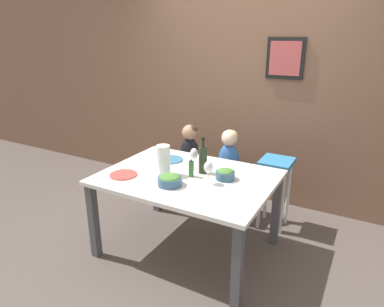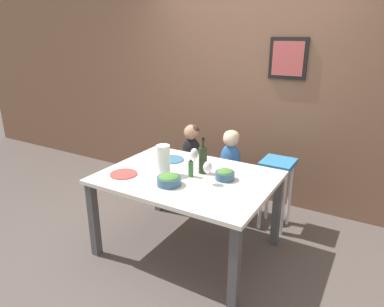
{
  "view_description": "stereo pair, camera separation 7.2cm",
  "coord_description": "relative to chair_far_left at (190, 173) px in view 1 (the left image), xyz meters",
  "views": [
    {
      "loc": [
        1.37,
        -2.4,
        1.91
      ],
      "look_at": [
        0.0,
        0.08,
        0.93
      ],
      "focal_mm": 32.0,
      "sensor_mm": 36.0,
      "label": 1
    },
    {
      "loc": [
        1.43,
        -2.36,
        1.91
      ],
      "look_at": [
        0.0,
        0.08,
        0.93
      ],
      "focal_mm": 32.0,
      "sensor_mm": 36.0,
      "label": 2
    }
  ],
  "objects": [
    {
      "name": "person_child_center",
      "position": [
        0.48,
        0.0,
        0.35
      ],
      "size": [
        0.23,
        0.18,
        0.5
      ],
      "color": "#3366B2",
      "rests_on": "chair_far_center"
    },
    {
      "name": "wine_glass_far",
      "position": [
        0.4,
        -0.62,
        0.49
      ],
      "size": [
        0.07,
        0.07,
        0.2
      ],
      "color": "white",
      "rests_on": "dining_table"
    },
    {
      "name": "wine_glass_near",
      "position": [
        0.66,
        -0.86,
        0.49
      ],
      "size": [
        0.07,
        0.07,
        0.2
      ],
      "color": "white",
      "rests_on": "dining_table"
    },
    {
      "name": "wall_back",
      "position": [
        0.43,
        0.58,
        0.96
      ],
      "size": [
        10.0,
        0.09,
        2.7
      ],
      "color": "brown",
      "rests_on": "ground_plane"
    },
    {
      "name": "dinner_plate_back_left",
      "position": [
        0.09,
        -0.54,
        0.36
      ],
      "size": [
        0.24,
        0.24,
        0.01
      ],
      "color": "teal",
      "rests_on": "dining_table"
    },
    {
      "name": "ground_plane",
      "position": [
        0.43,
        -0.8,
        -0.4
      ],
      "size": [
        14.0,
        14.0,
        0.0
      ],
      "primitive_type": "plane",
      "color": "#564C47"
    },
    {
      "name": "chair_right_highchair",
      "position": [
        1.0,
        0.0,
        0.16
      ],
      "size": [
        0.31,
        0.34,
        0.74
      ],
      "color": "silver",
      "rests_on": "ground_plane"
    },
    {
      "name": "chair_far_center",
      "position": [
        0.48,
        0.0,
        0.0
      ],
      "size": [
        0.36,
        0.4,
        0.48
      ],
      "color": "silver",
      "rests_on": "ground_plane"
    },
    {
      "name": "salad_bowl_large",
      "position": [
        0.4,
        -1.04,
        0.4
      ],
      "size": [
        0.2,
        0.2,
        0.09
      ],
      "color": "#335675",
      "rests_on": "dining_table"
    },
    {
      "name": "paper_towel_roll",
      "position": [
        0.23,
        -0.88,
        0.48
      ],
      "size": [
        0.12,
        0.12,
        0.27
      ],
      "color": "white",
      "rests_on": "dining_table"
    },
    {
      "name": "wine_bottle",
      "position": [
        0.51,
        -0.68,
        0.48
      ],
      "size": [
        0.07,
        0.07,
        0.33
      ],
      "color": "#232D19",
      "rests_on": "dining_table"
    },
    {
      "name": "condiment_bottle_hot_sauce",
      "position": [
        0.46,
        -0.8,
        0.43
      ],
      "size": [
        0.04,
        0.04,
        0.16
      ],
      "color": "#336633",
      "rests_on": "dining_table"
    },
    {
      "name": "dinner_plate_front_left",
      "position": [
        -0.07,
        -1.07,
        0.36
      ],
      "size": [
        0.24,
        0.24,
        0.01
      ],
      "color": "#D14C47",
      "rests_on": "dining_table"
    },
    {
      "name": "chair_far_left",
      "position": [
        0.0,
        0.0,
        0.0
      ],
      "size": [
        0.36,
        0.4,
        0.48
      ],
      "color": "silver",
      "rests_on": "ground_plane"
    },
    {
      "name": "person_child_left",
      "position": [
        -0.0,
        0.0,
        0.35
      ],
      "size": [
        0.23,
        0.18,
        0.5
      ],
      "color": "black",
      "rests_on": "chair_far_left"
    },
    {
      "name": "salad_bowl_small",
      "position": [
        0.75,
        -0.71,
        0.4
      ],
      "size": [
        0.17,
        0.17,
        0.09
      ],
      "color": "#335675",
      "rests_on": "dining_table"
    },
    {
      "name": "dining_table",
      "position": [
        0.43,
        -0.8,
        0.26
      ],
      "size": [
        1.48,
        1.1,
        0.75
      ],
      "color": "white",
      "rests_on": "ground_plane"
    }
  ]
}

